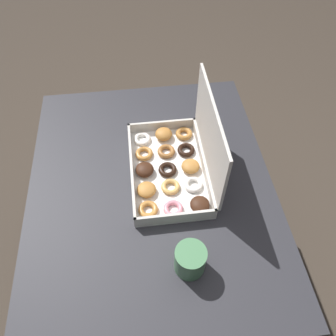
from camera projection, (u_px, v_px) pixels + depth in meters
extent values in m
plane|color=#42382D|center=(157.00, 269.00, 1.60)|extent=(8.00, 8.00, 0.00)
cube|color=#2D2D33|center=(151.00, 188.00, 1.03)|extent=(0.94, 0.76, 0.03)
cylinder|color=#2D2D33|center=(77.00, 164.00, 1.55)|extent=(0.06, 0.06, 0.70)
cylinder|color=#2D2D33|center=(214.00, 152.00, 1.60)|extent=(0.06, 0.06, 0.70)
cube|color=white|center=(168.00, 171.00, 1.05)|extent=(0.37, 0.23, 0.01)
cube|color=beige|center=(132.00, 170.00, 1.02)|extent=(0.37, 0.01, 0.04)
cube|color=beige|center=(203.00, 163.00, 1.03)|extent=(0.37, 0.01, 0.04)
cube|color=beige|center=(162.00, 126.00, 1.14)|extent=(0.01, 0.23, 0.04)
cube|color=beige|center=(176.00, 218.00, 0.92)|extent=(0.01, 0.23, 0.04)
cube|color=beige|center=(210.00, 135.00, 0.93)|extent=(0.37, 0.01, 0.22)
torus|color=white|center=(142.00, 139.00, 1.12)|extent=(0.06, 0.06, 0.01)
torus|color=#B77A38|center=(144.00, 154.00, 1.08)|extent=(0.06, 0.06, 0.02)
ellipsoid|color=#381E11|center=(145.00, 170.00, 1.03)|extent=(0.06, 0.06, 0.03)
ellipsoid|color=#B77A38|center=(147.00, 190.00, 0.98)|extent=(0.06, 0.06, 0.03)
torus|color=#B77A38|center=(148.00, 210.00, 0.95)|extent=(0.06, 0.06, 0.02)
ellipsoid|color=#B77A38|center=(164.00, 134.00, 1.12)|extent=(0.06, 0.06, 0.03)
torus|color=#9E6633|center=(166.00, 151.00, 1.08)|extent=(0.06, 0.06, 0.02)
torus|color=black|center=(168.00, 170.00, 1.04)|extent=(0.06, 0.06, 0.02)
torus|color=tan|center=(171.00, 187.00, 1.00)|extent=(0.06, 0.06, 0.02)
torus|color=pink|center=(173.00, 209.00, 0.95)|extent=(0.06, 0.06, 0.02)
torus|color=#B77A38|center=(184.00, 134.00, 1.13)|extent=(0.06, 0.06, 0.02)
torus|color=black|center=(186.00, 150.00, 1.08)|extent=(0.06, 0.06, 0.02)
ellipsoid|color=#B77A38|center=(191.00, 166.00, 1.04)|extent=(0.06, 0.06, 0.03)
torus|color=white|center=(193.00, 185.00, 1.00)|extent=(0.06, 0.06, 0.01)
ellipsoid|color=#381E11|center=(200.00, 205.00, 0.95)|extent=(0.06, 0.06, 0.03)
cylinder|color=#4C8456|center=(190.00, 260.00, 0.83)|extent=(0.08, 0.08, 0.09)
cylinder|color=black|center=(191.00, 254.00, 0.79)|extent=(0.07, 0.07, 0.01)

